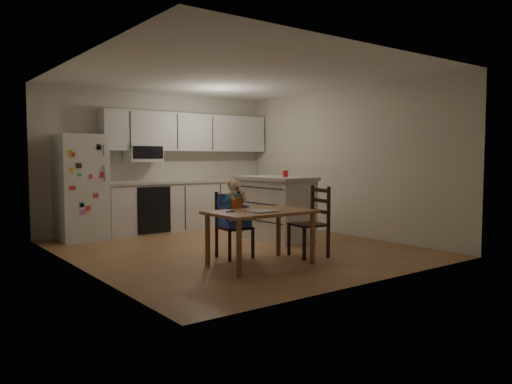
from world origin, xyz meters
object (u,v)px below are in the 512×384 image
object	(u,v)px
refrigerator	(81,187)
red_cup	(285,174)
chair_booster	(233,211)
chair_side	(314,217)
kitchen_island	(275,208)
dining_table	(261,218)

from	to	relation	value
refrigerator	red_cup	bearing A→B (deg)	-37.84
refrigerator	chair_booster	bearing A→B (deg)	-66.29
refrigerator	chair_side	distance (m)	3.86
kitchen_island	chair_side	xyz separation A→B (m)	(-0.45, -1.40, 0.02)
refrigerator	kitchen_island	xyz separation A→B (m)	(2.55, -1.81, -0.34)
red_cup	chair_booster	world-z (taller)	red_cup
kitchen_island	red_cup	size ratio (longest dim) A/B	13.20
chair_booster	chair_side	size ratio (longest dim) A/B	1.09
dining_table	chair_booster	distance (m)	0.61
kitchen_island	chair_booster	bearing A→B (deg)	-149.34
refrigerator	dining_table	bearing A→B (deg)	-70.43
refrigerator	kitchen_island	bearing A→B (deg)	-35.41
dining_table	chair_booster	xyz separation A→B (m)	(0.00, 0.61, 0.04)
red_cup	chair_booster	bearing A→B (deg)	-156.76
refrigerator	red_cup	size ratio (longest dim) A/B	16.21
chair_side	kitchen_island	bearing A→B (deg)	171.38
dining_table	chair_side	distance (m)	0.95
red_cup	chair_booster	xyz separation A→B (m)	(-1.44, -0.62, -0.45)
dining_table	red_cup	bearing A→B (deg)	40.46
red_cup	chair_side	xyz separation A→B (m)	(-0.50, -1.20, -0.54)
red_cup	chair_booster	distance (m)	1.63
kitchen_island	chair_booster	size ratio (longest dim) A/B	1.34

